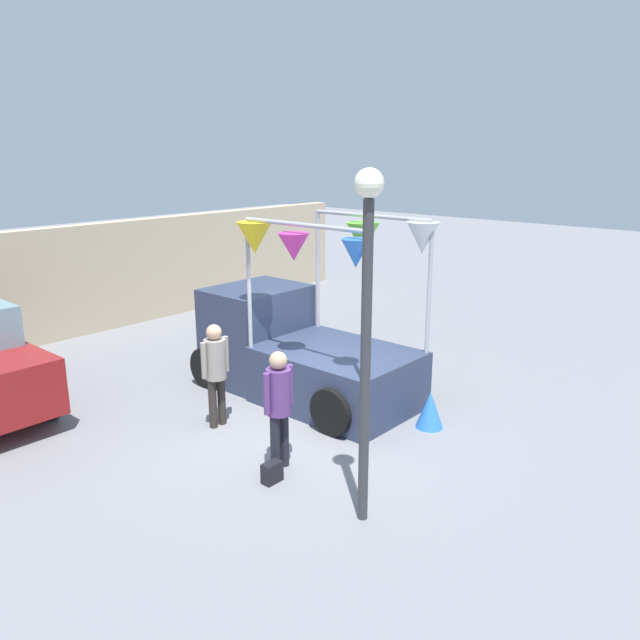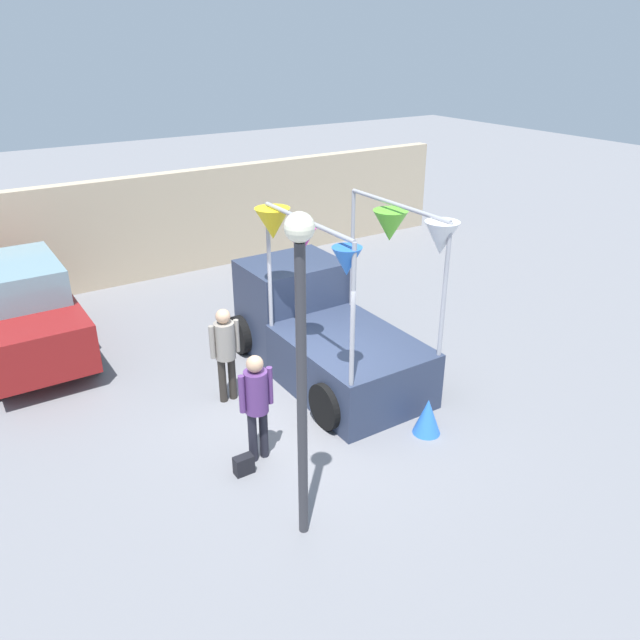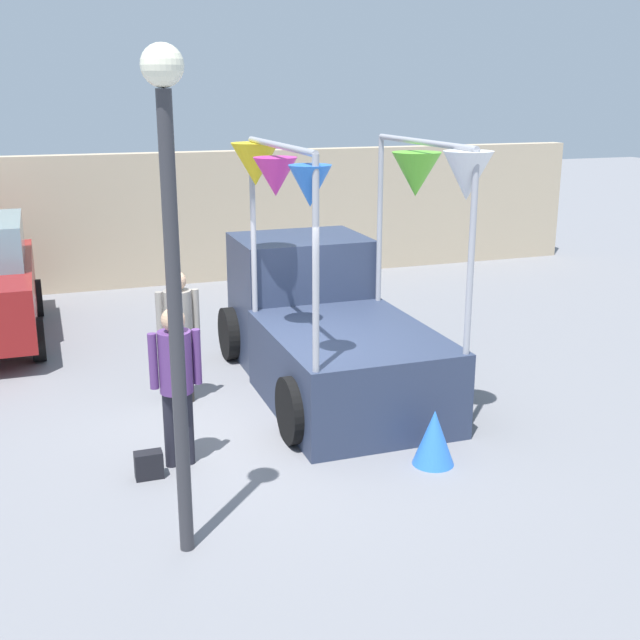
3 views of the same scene
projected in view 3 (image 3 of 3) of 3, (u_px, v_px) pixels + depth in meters
The scene contains 8 objects.
ground_plane at pixel (276, 426), 9.35m from camera, with size 60.00×60.00×0.00m, color slate.
vendor_truck at pixel (323, 318), 10.55m from camera, with size 2.51×4.14×3.23m.
person_customer at pixel (176, 372), 8.13m from camera, with size 0.53×0.34×1.70m.
person_vendor at pixel (178, 324), 9.79m from camera, with size 0.53×0.34×1.69m.
handbag at pixel (149, 465), 8.08m from camera, with size 0.28×0.16×0.28m, color black.
street_lamp at pixel (171, 241), 6.13m from camera, with size 0.32×0.32×4.12m.
brick_boundary_wall at pixel (168, 219), 15.88m from camera, with size 18.00×0.36×2.60m, color tan.
folded_kite_bundle_azure at pixel (434, 437), 8.34m from camera, with size 0.44×0.44×0.60m, color blue.
Camera 3 is at (-2.36, -8.32, 3.80)m, focal length 45.00 mm.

